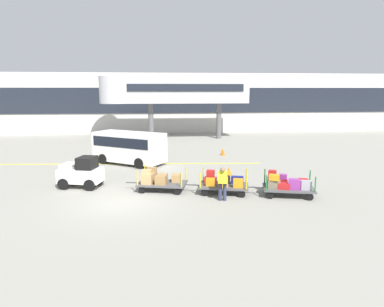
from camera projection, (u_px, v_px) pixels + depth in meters
The scene contains 12 objects.
ground_plane at pixel (121, 202), 15.40m from camera, with size 120.00×120.00×0.00m, color gray.
apron_lead_line at pixel (115, 164), 23.44m from camera, with size 19.50×0.20×0.01m, color yellow.
terminal_building at pixel (141, 103), 40.22m from camera, with size 62.06×2.51×6.74m.
jet_bridge at pixel (168, 90), 34.41m from camera, with size 14.49×3.00×6.17m.
baggage_tug at pixel (81, 173), 17.69m from camera, with size 2.31×1.66×1.58m.
baggage_cart_lead at pixel (159, 180), 17.17m from camera, with size 3.09×1.92×1.12m.
baggage_cart_middle at pixel (223, 183), 16.76m from camera, with size 3.09×1.92×1.10m.
baggage_cart_tail at pixel (287, 185), 16.30m from camera, with size 3.09×1.92×1.11m.
baggage_handler at pixel (223, 182), 15.48m from camera, with size 0.47×0.49×1.56m.
shuttle_van at pixel (129, 145), 23.29m from camera, with size 5.03×4.28×2.10m.
safety_cone_near at pixel (223, 152), 26.52m from camera, with size 0.36×0.36×0.55m, color #EA590F.
safety_cone_far at pixel (229, 171), 20.23m from camera, with size 0.36×0.36×0.55m, color orange.
Camera 1 is at (1.55, -15.02, 4.86)m, focal length 32.92 mm.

